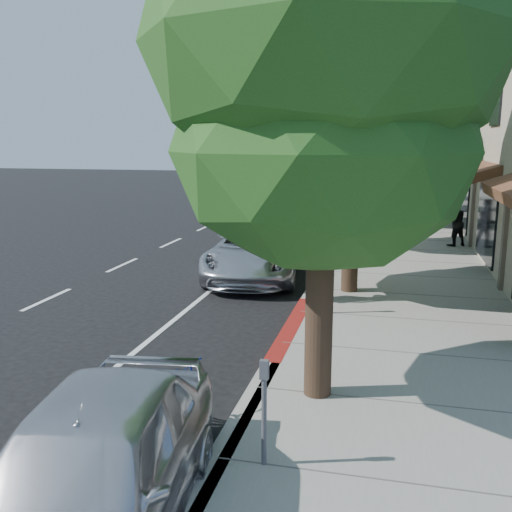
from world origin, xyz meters
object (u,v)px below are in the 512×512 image
(dark_suv_far, at_px, (349,194))
(pedestrian, at_px, (455,222))
(street_tree_0, at_px, (325,53))
(street_tree_5, at_px, (380,134))
(silver_suv, at_px, (256,251))
(white_pickup, at_px, (343,203))
(cyclist, at_px, (318,263))
(street_tree_2, at_px, (367,129))
(bicycle, at_px, (161,388))
(street_tree_4, at_px, (378,126))
(street_tree_3, at_px, (374,125))
(near_car_a, at_px, (91,474))
(dark_sedan, at_px, (330,214))
(street_tree_1, at_px, (355,113))

(dark_suv_far, distance_m, pedestrian, 11.90)
(street_tree_0, height_order, pedestrian, street_tree_0)
(street_tree_5, distance_m, silver_suv, 22.93)
(white_pickup, bearing_deg, street_tree_0, -85.62)
(street_tree_0, distance_m, cyclist, 6.35)
(street_tree_2, height_order, bicycle, street_tree_2)
(cyclist, bearing_deg, street_tree_4, 2.30)
(street_tree_4, bearing_deg, street_tree_3, -90.00)
(silver_suv, height_order, white_pickup, white_pickup)
(street_tree_5, xyz_separation_m, bicycle, (-2.02, -31.00, -3.75))
(street_tree_2, distance_m, silver_suv, 6.27)
(street_tree_0, relative_size, near_car_a, 1.79)
(street_tree_0, bearing_deg, street_tree_4, 90.00)
(cyclist, height_order, dark_sedan, cyclist)
(bicycle, distance_m, pedestrian, 14.94)
(dark_suv_far, xyz_separation_m, near_car_a, (-0.26, -27.54, -0.15))
(street_tree_2, relative_size, street_tree_4, 0.90)
(dark_suv_far, bearing_deg, near_car_a, -97.72)
(silver_suv, relative_size, near_car_a, 1.19)
(near_car_a, relative_size, pedestrian, 2.66)
(street_tree_3, bearing_deg, cyclist, -92.86)
(silver_suv, relative_size, white_pickup, 0.97)
(street_tree_5, bearing_deg, bicycle, -93.74)
(silver_suv, xyz_separation_m, pedestrian, (5.82, 5.52, 0.25))
(bicycle, relative_size, white_pickup, 0.32)
(street_tree_4, distance_m, near_car_a, 27.81)
(near_car_a, bearing_deg, street_tree_4, 79.00)
(cyclist, relative_size, dark_sedan, 0.49)
(cyclist, distance_m, silver_suv, 3.28)
(street_tree_0, distance_m, silver_suv, 9.00)
(silver_suv, bearing_deg, street_tree_2, 53.52)
(street_tree_0, xyz_separation_m, street_tree_4, (0.00, 24.00, -0.35))
(street_tree_2, distance_m, street_tree_5, 18.00)
(street_tree_1, height_order, street_tree_2, street_tree_1)
(street_tree_4, xyz_separation_m, pedestrian, (3.10, -10.98, -3.56))
(street_tree_4, bearing_deg, dark_sedan, -102.14)
(street_tree_1, xyz_separation_m, white_pickup, (-1.40, 14.14, -3.62))
(street_tree_1, height_order, near_car_a, street_tree_1)
(street_tree_1, distance_m, street_tree_3, 12.00)
(silver_suv, bearing_deg, street_tree_1, -34.10)
(street_tree_1, bearing_deg, cyclist, -122.48)
(street_tree_1, bearing_deg, bicycle, -106.13)
(street_tree_4, distance_m, dark_sedan, 8.59)
(dark_sedan, bearing_deg, street_tree_3, 50.04)
(dark_suv_far, bearing_deg, cyclist, -94.92)
(street_tree_0, relative_size, street_tree_2, 1.18)
(near_car_a, bearing_deg, silver_suv, 87.98)
(street_tree_2, xyz_separation_m, pedestrian, (3.10, 1.02, -3.16))
(street_tree_3, bearing_deg, white_pickup, 123.18)
(street_tree_5, relative_size, dark_sedan, 1.68)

